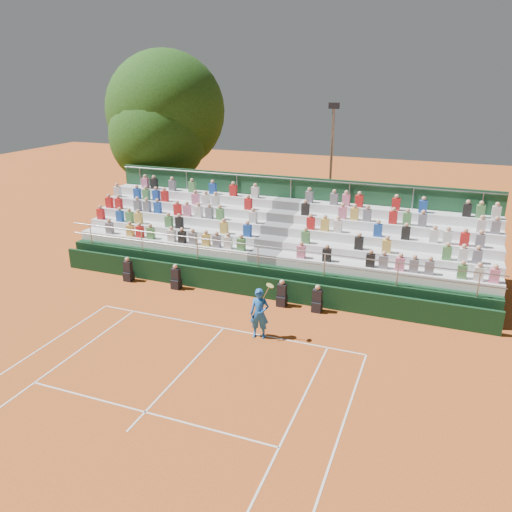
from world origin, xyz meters
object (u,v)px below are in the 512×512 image
at_px(tennis_player, 260,313).
at_px(tree_east, 166,111).
at_px(floodlight_mast, 331,159).
at_px(tree_west, 158,137).

relative_size(tennis_player, tree_east, 0.20).
bearing_deg(tennis_player, floodlight_mast, 93.00).
xyz_separation_m(tree_west, tree_east, (-0.10, 1.22, 1.42)).
relative_size(tree_east, floodlight_mast, 1.39).
height_order(tennis_player, tree_east, tree_east).
bearing_deg(floodlight_mast, tree_west, -167.07).
bearing_deg(floodlight_mast, tennis_player, -87.00).
distance_m(tennis_player, tree_east, 18.19).
bearing_deg(tree_west, tree_east, 94.65).
bearing_deg(tennis_player, tree_west, 133.49).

